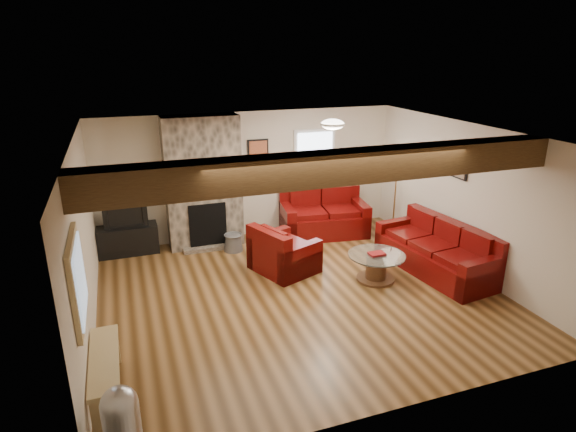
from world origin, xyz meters
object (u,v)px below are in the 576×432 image
coffee_table (376,267)px  floor_lamp (397,165)px  armchair_red (284,248)px  tv_cabinet (128,240)px  loveseat (324,213)px  sofa_three (436,248)px  television (125,215)px

coffee_table → floor_lamp: size_ratio=0.56×
armchair_red → tv_cabinet: bearing=35.1°
loveseat → armchair_red: size_ratio=1.72×
sofa_three → coffee_table: sofa_three is taller
tv_cabinet → loveseat: bearing=-4.5°
tv_cabinet → television: television is taller
floor_lamp → television: bearing=172.8°
sofa_three → loveseat: (-1.11, 2.25, 0.03)m
sofa_three → television: (-4.93, 2.55, 0.34)m
sofa_three → armchair_red: sofa_three is taller
tv_cabinet → floor_lamp: size_ratio=0.64×
loveseat → coffee_table: (-0.02, -2.22, -0.23)m
coffee_table → television: television is taller
sofa_three → floor_lamp: floor_lamp is taller
coffee_table → floor_lamp: 2.64m
floor_lamp → armchair_red: bearing=-160.2°
armchair_red → television: 3.02m
loveseat → coffee_table: bearing=-82.5°
armchair_red → floor_lamp: bearing=-91.6°
coffee_table → sofa_three: bearing=-1.6°
floor_lamp → loveseat: bearing=165.6°
tv_cabinet → sofa_three: bearing=-27.4°
coffee_table → floor_lamp: floor_lamp is taller
tv_cabinet → coffee_table: bearing=-33.5°
armchair_red → tv_cabinet: size_ratio=0.93×
tv_cabinet → armchair_red: bearing=-33.5°
armchair_red → coffee_table: size_ratio=1.07×
armchair_red → coffee_table: bearing=-145.0°
coffee_table → tv_cabinet: tv_cabinet is taller
television → loveseat: bearing=-4.5°
armchair_red → tv_cabinet: (-2.50, 1.66, -0.14)m
loveseat → television: 3.85m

